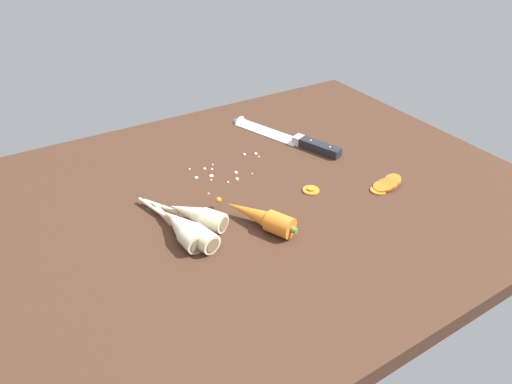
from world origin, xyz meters
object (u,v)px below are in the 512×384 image
(chefs_knife, at_px, (280,135))
(parsnip_mid_right, at_px, (196,215))
(whole_carrot, at_px, (261,217))
(parsnip_front, at_px, (182,229))
(parsnip_mid_left, at_px, (186,227))
(carrot_slice_stray_near, at_px, (311,190))
(carrot_slice_stack, at_px, (385,185))

(chefs_knife, bearing_deg, parsnip_mid_right, -147.28)
(chefs_knife, bearing_deg, whole_carrot, -129.23)
(parsnip_front, xyz_separation_m, parsnip_mid_right, (0.04, 0.03, -0.00))
(parsnip_mid_left, relative_size, carrot_slice_stray_near, 6.09)
(parsnip_front, distance_m, carrot_slice_stack, 0.45)
(parsnip_front, distance_m, carrot_slice_stray_near, 0.30)
(parsnip_front, distance_m, parsnip_mid_left, 0.01)
(whole_carrot, distance_m, carrot_slice_stray_near, 0.16)
(carrot_slice_stray_near, bearing_deg, parsnip_front, -179.74)
(parsnip_mid_right, relative_size, carrot_slice_stack, 2.24)
(chefs_knife, relative_size, carrot_slice_stray_near, 9.18)
(parsnip_front, relative_size, carrot_slice_stack, 2.24)
(parsnip_mid_left, bearing_deg, parsnip_mid_right, 39.11)
(parsnip_mid_right, bearing_deg, parsnip_mid_left, -140.89)
(whole_carrot, relative_size, carrot_slice_stack, 2.19)
(parsnip_mid_left, xyz_separation_m, parsnip_mid_right, (0.03, 0.03, 0.00))
(whole_carrot, bearing_deg, parsnip_mid_right, 145.42)
(chefs_knife, distance_m, parsnip_mid_right, 0.41)
(parsnip_mid_right, height_order, carrot_slice_stray_near, parsnip_mid_right)
(chefs_knife, bearing_deg, carrot_slice_stray_near, -108.39)
(chefs_knife, height_order, carrot_slice_stray_near, chefs_knife)
(carrot_slice_stray_near, bearing_deg, parsnip_mid_left, 179.97)
(whole_carrot, relative_size, parsnip_front, 0.98)
(chefs_knife, relative_size, parsnip_front, 1.93)
(parsnip_front, bearing_deg, parsnip_mid_right, 33.84)
(chefs_knife, distance_m, carrot_slice_stray_near, 0.26)
(chefs_knife, xyz_separation_m, parsnip_mid_left, (-0.37, -0.24, 0.01))
(chefs_knife, distance_m, parsnip_mid_left, 0.45)
(chefs_knife, relative_size, parsnip_mid_left, 1.51)
(whole_carrot, xyz_separation_m, parsnip_mid_right, (-0.10, 0.07, -0.00))
(chefs_knife, distance_m, carrot_slice_stack, 0.33)
(carrot_slice_stack, distance_m, carrot_slice_stray_near, 0.16)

